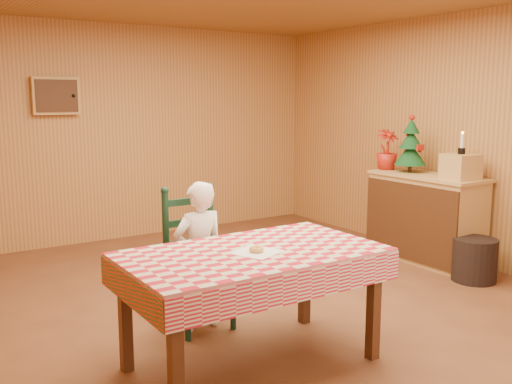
% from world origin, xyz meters
% --- Properties ---
extents(ground, '(6.00, 6.00, 0.00)m').
position_xyz_m(ground, '(0.00, 0.00, 0.00)').
color(ground, brown).
rests_on(ground, ground).
extents(cabin_walls, '(5.10, 6.05, 2.65)m').
position_xyz_m(cabin_walls, '(-0.00, 0.53, 1.83)').
color(cabin_walls, '#B97F42').
rests_on(cabin_walls, ground).
extents(dining_table, '(1.66, 0.96, 0.77)m').
position_xyz_m(dining_table, '(-0.67, -0.78, 0.69)').
color(dining_table, '#472612').
rests_on(dining_table, ground).
extents(ladder_chair, '(0.44, 0.40, 1.08)m').
position_xyz_m(ladder_chair, '(-0.67, 0.01, 0.50)').
color(ladder_chair, black).
rests_on(ladder_chair, ground).
extents(seated_child, '(0.41, 0.27, 1.12)m').
position_xyz_m(seated_child, '(-0.67, -0.05, 0.56)').
color(seated_child, white).
rests_on(seated_child, ground).
extents(napkin, '(0.34, 0.34, 0.00)m').
position_xyz_m(napkin, '(-0.67, -0.83, 0.77)').
color(napkin, white).
rests_on(napkin, dining_table).
extents(donut, '(0.11, 0.11, 0.03)m').
position_xyz_m(donut, '(-0.67, -0.83, 0.79)').
color(donut, gold).
rests_on(donut, napkin).
extents(shelf_unit, '(0.54, 1.24, 0.93)m').
position_xyz_m(shelf_unit, '(2.19, 0.24, 0.47)').
color(shelf_unit, tan).
rests_on(shelf_unit, ground).
extents(crate, '(0.33, 0.33, 0.25)m').
position_xyz_m(crate, '(2.20, -0.16, 1.06)').
color(crate, tan).
rests_on(crate, shelf_unit).
extents(christmas_tree, '(0.34, 0.34, 0.62)m').
position_xyz_m(christmas_tree, '(2.20, 0.49, 1.21)').
color(christmas_tree, '#472612').
rests_on(christmas_tree, shelf_unit).
extents(flower_arrangement, '(0.31, 0.31, 0.45)m').
position_xyz_m(flower_arrangement, '(2.15, 0.79, 1.15)').
color(flower_arrangement, '#A81B0F').
rests_on(flower_arrangement, shelf_unit).
extents(candle_set, '(0.07, 0.07, 0.22)m').
position_xyz_m(candle_set, '(2.20, -0.16, 1.24)').
color(candle_set, black).
rests_on(candle_set, crate).
extents(storage_bin, '(0.49, 0.49, 0.41)m').
position_xyz_m(storage_bin, '(2.03, -0.49, 0.21)').
color(storage_bin, black).
rests_on(storage_bin, ground).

